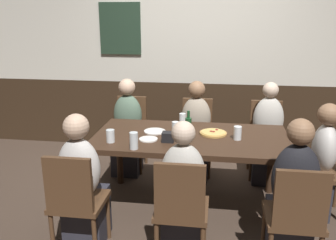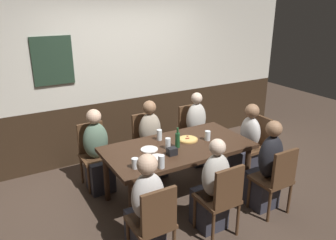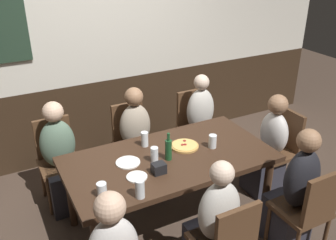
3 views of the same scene
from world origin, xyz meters
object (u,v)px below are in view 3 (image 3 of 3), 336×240
Objects in this scene: person_mid_far at (138,146)px; chair_mid_far at (132,138)px; pizza at (185,146)px; pint_glass_pale at (102,191)px; plate_white_large at (128,162)px; tumbler_short at (145,140)px; plate_white_small at (137,177)px; person_right_near at (294,198)px; person_mid_near at (214,231)px; chair_right_far at (195,123)px; chair_right_near at (308,209)px; chair_head_east at (280,146)px; person_right_far at (202,130)px; condiment_caddy at (159,168)px; beer_bottle_green at (168,149)px; dining_table at (169,164)px; highball_clear at (140,190)px; tumbler_water at (154,155)px; person_left_far at (62,165)px; person_head_east at (268,152)px; chair_left_far at (58,156)px; pint_glass_stout at (213,142)px.

chair_mid_far is at bearing 90.00° from person_mid_far.
pizza is 2.25× the size of pint_glass_pale.
person_mid_far is 5.33× the size of plate_white_large.
tumbler_short reaches higher than plate_white_small.
person_right_near is 1.05× the size of person_mid_near.
chair_right_far is 1.00× the size of chair_right_near.
chair_head_east is at bearing 28.51° from person_mid_near.
person_right_far is 1.40m from condiment_caddy.
person_right_near is 0.82m from person_mid_near.
beer_bottle_green is 1.22× the size of plate_white_large.
tumbler_short is at bearing -100.30° from chair_mid_far.
chair_right_near is at bearing -47.57° from dining_table.
plate_white_small is (0.08, 0.25, -0.06)m from highball_clear.
plate_white_small is at bearing -157.44° from dining_table.
tumbler_water is at bearing 143.18° from person_right_near.
person_right_far is 1.74m from highball_clear.
pizza is 1.23× the size of plate_white_large.
beer_bottle_green is at bearing -43.89° from person_left_far.
chair_right_near reaches higher than pint_glass_pale.
chair_right_near is at bearing -51.73° from tumbler_short.
pint_glass_pale is at bearing -146.90° from person_right_far.
chair_right_near is 1.35m from tumbler_water.
tumbler_water reaches higher than plate_white_small.
chair_right_far is at bearing 11.27° from person_mid_far.
plate_white_large is (-0.37, -0.65, 0.27)m from person_mid_far.
chair_right_near is 0.97m from person_head_east.
beer_bottle_green reaches higher than chair_left_far.
person_left_far is 0.84m from plate_white_large.
beer_bottle_green is at bearing -129.48° from dining_table.
pint_glass_stout is at bearing -177.26° from person_head_east.
tumbler_water is (-0.97, 0.89, 0.31)m from chair_right_near.
chair_mid_far is 1.48m from person_head_east.
plate_white_large is 1.93× the size of condiment_caddy.
condiment_caddy is (-0.20, -0.18, 0.12)m from dining_table.
person_head_east is 6.41× the size of plate_white_small.
person_right_far is 1.38m from plate_white_large.
person_right_far reaches higher than chair_left_far.
dining_table is 2.11× the size of chair_head_east.
dining_table is 13.36× the size of tumbler_water.
beer_bottle_green reaches higher than highball_clear.
pizza is at bearing -75.39° from chair_mid_far.
chair_mid_far reaches higher than pizza.
person_mid_near is 0.79m from beer_bottle_green.
chair_right_far is 0.82m from chair_mid_far.
plate_white_small is (0.43, -0.89, 0.27)m from person_left_far.
tumbler_water is 0.81× the size of plate_white_small.
chair_right_far is 6.95× the size of pint_glass_stout.
beer_bottle_green reaches higher than pizza.
chair_head_east is 5.11× the size of plate_white_small.
person_mid_near is 4.33× the size of beer_bottle_green.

